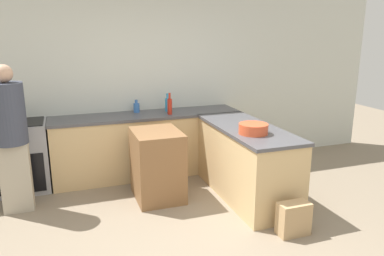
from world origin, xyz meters
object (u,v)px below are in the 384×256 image
(island_table, at_px, (157,165))
(person_by_range, at_px, (11,135))
(mixing_bowl, at_px, (253,129))
(water_bottle_blue, at_px, (136,107))
(range_oven, at_px, (21,157))
(dish_soap_bottle, at_px, (167,104))
(paper_bag, at_px, (293,219))
(hot_sauce_bottle, at_px, (170,106))

(island_table, bearing_deg, person_by_range, 173.19)
(mixing_bowl, xyz_separation_m, water_bottle_blue, (-1.04, 1.61, 0.01))
(range_oven, distance_m, dish_soap_bottle, 2.10)
(mixing_bowl, xyz_separation_m, paper_bag, (0.12, -0.72, -0.80))
(hot_sauce_bottle, height_order, dish_soap_bottle, hot_sauce_bottle)
(water_bottle_blue, bearing_deg, mixing_bowl, -57.15)
(island_table, xyz_separation_m, mixing_bowl, (0.99, -0.63, 0.54))
(water_bottle_blue, relative_size, paper_bag, 0.52)
(range_oven, relative_size, paper_bag, 2.64)
(island_table, relative_size, water_bottle_blue, 4.76)
(range_oven, distance_m, island_table, 1.83)
(hot_sauce_bottle, xyz_separation_m, person_by_range, (-2.01, -0.50, -0.11))
(water_bottle_blue, relative_size, person_by_range, 0.11)
(mixing_bowl, height_order, person_by_range, person_by_range)
(mixing_bowl, bearing_deg, island_table, 147.50)
(hot_sauce_bottle, distance_m, dish_soap_bottle, 0.21)
(range_oven, relative_size, dish_soap_bottle, 3.49)
(range_oven, height_order, island_table, range_oven)
(person_by_range, bearing_deg, paper_bag, -29.41)
(range_oven, xyz_separation_m, person_by_range, (-0.01, -0.63, 0.47))
(island_table, bearing_deg, hot_sauce_bottle, 61.89)
(hot_sauce_bottle, bearing_deg, paper_bag, -70.19)
(dish_soap_bottle, xyz_separation_m, person_by_range, (-2.04, -0.71, -0.09))
(island_table, xyz_separation_m, paper_bag, (1.11, -1.35, -0.26))
(range_oven, height_order, water_bottle_blue, water_bottle_blue)
(island_table, height_order, dish_soap_bottle, dish_soap_bottle)
(island_table, relative_size, person_by_range, 0.51)
(dish_soap_bottle, height_order, paper_bag, dish_soap_bottle)
(hot_sauce_bottle, bearing_deg, water_bottle_blue, 145.48)
(range_oven, relative_size, hot_sauce_bottle, 3.03)
(island_table, relative_size, dish_soap_bottle, 3.28)
(range_oven, xyz_separation_m, water_bottle_blue, (1.58, 0.16, 0.53))
(mixing_bowl, height_order, water_bottle_blue, water_bottle_blue)
(range_oven, bearing_deg, paper_bag, -38.50)
(island_table, bearing_deg, range_oven, 153.18)
(island_table, relative_size, hot_sauce_bottle, 2.85)
(person_by_range, bearing_deg, dish_soap_bottle, 19.18)
(water_bottle_blue, xyz_separation_m, dish_soap_bottle, (0.45, -0.08, 0.03))
(mixing_bowl, height_order, dish_soap_bottle, dish_soap_bottle)
(island_table, distance_m, person_by_range, 1.73)
(person_by_range, relative_size, paper_bag, 4.88)
(dish_soap_bottle, bearing_deg, paper_bag, -72.51)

